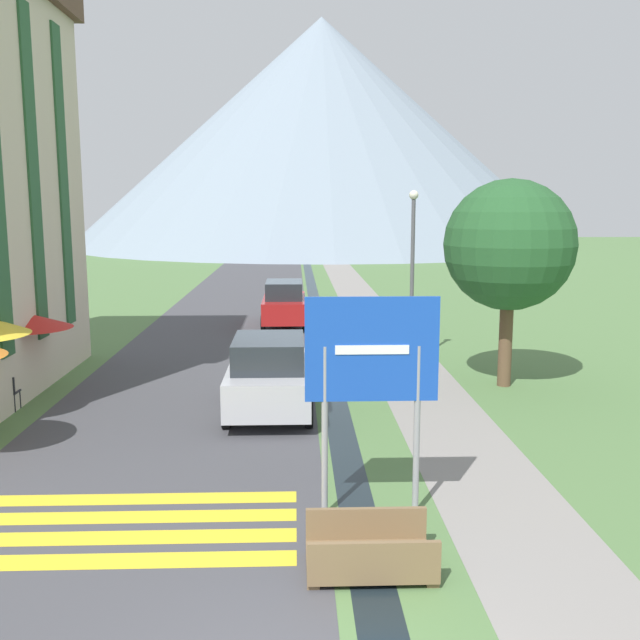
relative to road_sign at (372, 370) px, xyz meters
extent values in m
plane|color=#517542|center=(-1.39, 16.04, -2.36)|extent=(160.00, 160.00, 0.00)
cube|color=#424247|center=(-3.89, 26.04, -2.35)|extent=(6.40, 60.00, 0.01)
cube|color=gray|center=(2.21, 26.04, -2.35)|extent=(2.20, 60.00, 0.01)
cube|color=black|center=(-0.19, 26.04, -2.36)|extent=(0.60, 60.00, 0.00)
cube|color=yellow|center=(-3.89, -1.37, -2.35)|extent=(5.44, 0.44, 0.01)
cube|color=yellow|center=(-3.89, -0.67, -2.35)|extent=(5.44, 0.44, 0.01)
cube|color=yellow|center=(-3.89, 0.03, -2.35)|extent=(5.44, 0.44, 0.01)
cube|color=yellow|center=(-3.89, 0.73, -2.35)|extent=(5.44, 0.44, 0.01)
cone|color=gray|center=(2.10, 77.08, 10.92)|extent=(59.25, 59.25, 26.55)
cube|color=#285633|center=(-7.79, 8.04, 3.25)|extent=(0.06, 0.70, 8.42)
cube|color=#285633|center=(-7.79, 10.40, 3.25)|extent=(0.06, 0.70, 8.42)
cylinder|color=gray|center=(-0.72, 0.02, -0.99)|extent=(0.10, 0.10, 2.73)
cylinder|color=gray|center=(0.72, 0.02, -0.99)|extent=(0.10, 0.10, 2.73)
cube|color=#1947B7|center=(0.00, 0.00, 0.32)|extent=(2.05, 0.05, 1.62)
cube|color=white|center=(0.00, -0.03, 0.32)|extent=(1.13, 0.02, 0.14)
cube|color=brown|center=(-0.19, -1.72, -2.22)|extent=(1.70, 1.10, 0.12)
cube|color=brown|center=(-0.19, -2.23, -1.93)|extent=(1.70, 0.08, 0.45)
cube|color=brown|center=(-0.19, -1.21, -1.93)|extent=(1.70, 0.08, 0.45)
cube|color=brown|center=(-0.96, -1.72, -2.32)|extent=(0.16, 0.99, 0.08)
cube|color=brown|center=(0.58, -1.72, -2.32)|extent=(0.16, 0.99, 0.08)
cube|color=#B2B2B7|center=(-1.79, 5.76, -1.64)|extent=(1.89, 3.98, 0.84)
cube|color=#23282D|center=(-1.79, 5.56, -0.88)|extent=(1.61, 2.19, 0.68)
cylinder|color=black|center=(-2.69, 6.99, -2.06)|extent=(0.18, 0.60, 0.60)
cylinder|color=black|center=(-0.88, 6.99, -2.06)|extent=(0.18, 0.60, 0.60)
cylinder|color=black|center=(-2.69, 4.52, -2.06)|extent=(0.18, 0.60, 0.60)
cylinder|color=black|center=(-0.88, 4.52, -2.06)|extent=(0.18, 0.60, 0.60)
cube|color=#A31919|center=(-1.61, 18.04, -1.64)|extent=(1.70, 4.18, 0.84)
cube|color=#23282D|center=(-1.61, 17.83, -0.88)|extent=(1.44, 2.30, 0.68)
cylinder|color=black|center=(-2.42, 19.33, -2.06)|extent=(0.18, 0.60, 0.60)
cylinder|color=black|center=(-0.80, 19.33, -2.06)|extent=(0.18, 0.60, 0.60)
cylinder|color=black|center=(-2.42, 16.74, -2.06)|extent=(0.18, 0.60, 0.60)
cylinder|color=black|center=(-0.80, 16.74, -2.06)|extent=(0.18, 0.60, 0.60)
cube|color=#232328|center=(-7.98, 6.09, -1.91)|extent=(0.40, 0.40, 0.04)
cube|color=#232328|center=(-7.98, 5.91, -1.71)|extent=(0.40, 0.04, 0.40)
cylinder|color=#232328|center=(-8.15, 6.26, -2.13)|extent=(0.03, 0.03, 0.45)
cylinder|color=#232328|center=(-7.81, 6.26, -2.13)|extent=(0.03, 0.03, 0.45)
cylinder|color=#232328|center=(-8.15, 5.92, -2.13)|extent=(0.03, 0.03, 0.45)
cylinder|color=#232328|center=(-7.81, 5.92, -2.13)|extent=(0.03, 0.03, 0.45)
cylinder|color=#B7B2A8|center=(-7.93, 7.53, -1.34)|extent=(0.06, 0.06, 2.03)
cone|color=red|center=(-7.93, 7.53, -0.43)|extent=(2.12, 2.12, 0.37)
cylinder|color=#515156|center=(2.40, 10.86, 0.15)|extent=(0.12, 0.12, 5.02)
sphere|color=silver|center=(2.40, 10.86, 2.78)|extent=(0.28, 0.28, 0.28)
cylinder|color=brown|center=(4.48, 8.01, -1.19)|extent=(0.36, 0.36, 2.34)
sphere|color=#235128|center=(4.48, 8.01, 1.45)|extent=(3.46, 3.46, 3.46)
camera|label=1|loc=(-1.17, -10.61, 2.50)|focal=40.00mm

